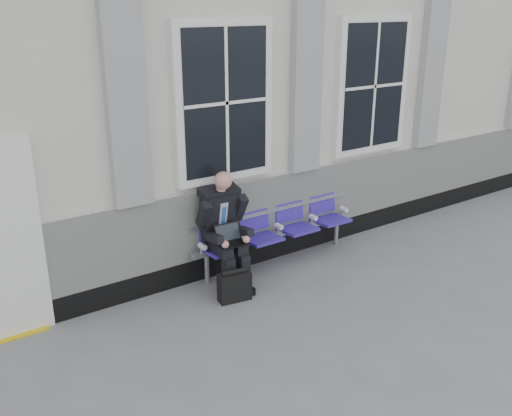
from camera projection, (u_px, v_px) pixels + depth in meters
ground at (421, 270)px, 7.65m from camera, size 70.00×70.00×0.00m
station_building at (269, 76)px, 9.57m from camera, size 14.40×4.40×4.49m
bench at (276, 225)px, 7.71m from camera, size 2.60×0.47×0.91m
businessman at (224, 225)px, 7.04m from camera, size 0.62×0.83×1.48m
briefcase at (235, 286)px, 6.82m from camera, size 0.42×0.23×0.40m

